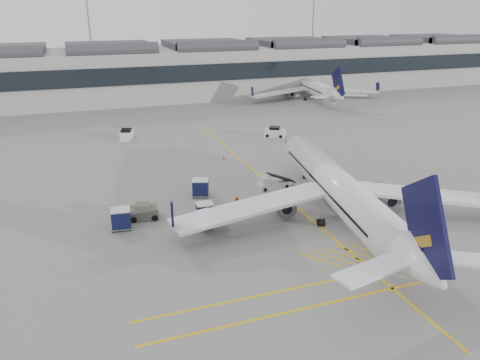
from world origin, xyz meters
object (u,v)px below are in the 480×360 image
object	(u,v)px
ramp_agent_b	(236,205)
belt_loader	(273,183)
ramp_agent_a	(274,198)
pushback_tug	(144,212)
baggage_cart_a	(204,219)
airliner_main	(340,190)

from	to	relation	value
ramp_agent_b	belt_loader	bearing A→B (deg)	-156.96
ramp_agent_a	pushback_tug	world-z (taller)	ramp_agent_a
ramp_agent_b	pushback_tug	distance (m)	9.27
baggage_cart_a	ramp_agent_a	bearing A→B (deg)	5.40
baggage_cart_a	ramp_agent_b	bearing A→B (deg)	17.71
airliner_main	baggage_cart_a	size ratio (longest dim) A/B	19.97
airliner_main	belt_loader	world-z (taller)	airliner_main
pushback_tug	baggage_cart_a	bearing A→B (deg)	-30.32
airliner_main	belt_loader	xyz separation A→B (m)	(-2.92, 9.56, -2.33)
airliner_main	baggage_cart_a	distance (m)	13.49
airliner_main	ramp_agent_b	distance (m)	10.38
belt_loader	baggage_cart_a	size ratio (longest dim) A/B	2.49
ramp_agent_a	baggage_cart_a	bearing A→B (deg)	144.22
airliner_main	belt_loader	size ratio (longest dim) A/B	8.03
ramp_agent_a	ramp_agent_b	xyz separation A→B (m)	(-4.35, -0.34, 0.01)
pushback_tug	ramp_agent_a	bearing A→B (deg)	2.20
baggage_cart_a	ramp_agent_a	distance (m)	8.80
ramp_agent_a	ramp_agent_b	world-z (taller)	ramp_agent_b
baggage_cart_a	ramp_agent_b	distance (m)	4.66
ramp_agent_a	pushback_tug	size ratio (longest dim) A/B	0.53
belt_loader	baggage_cart_a	world-z (taller)	belt_loader
ramp_agent_b	baggage_cart_a	bearing A→B (deg)	13.85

